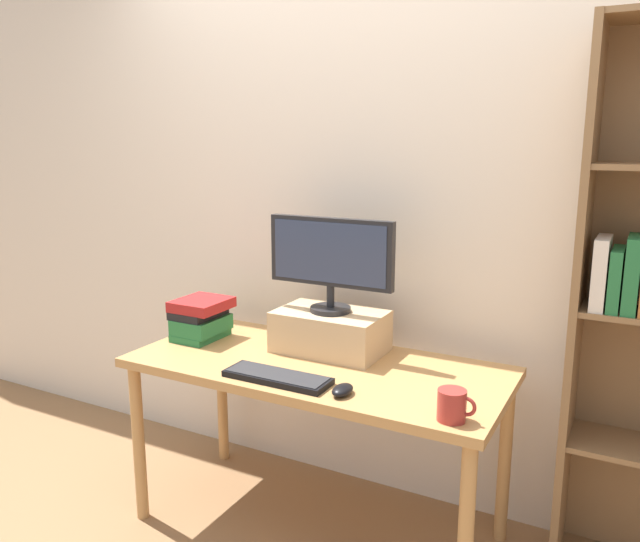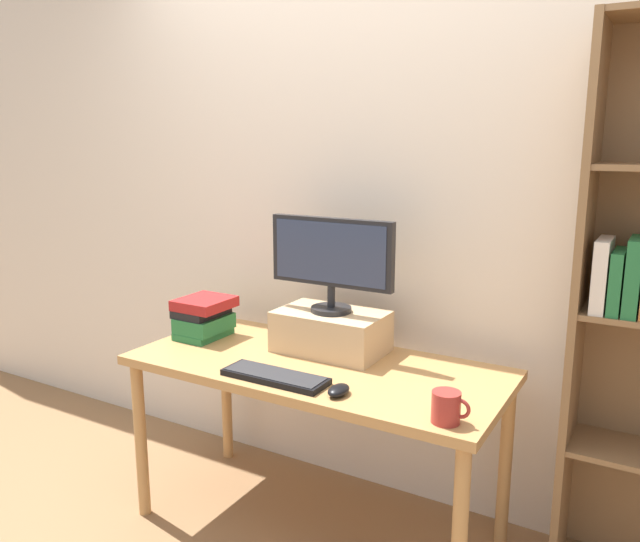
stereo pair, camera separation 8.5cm
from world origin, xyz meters
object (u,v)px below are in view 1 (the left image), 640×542
object	(u,v)px
desk	(316,381)
keyboard	(277,377)
computer_monitor	(330,258)
coffee_mug	(452,405)
computer_mouse	(343,390)
book_stack	(201,318)
riser_box	(330,331)

from	to	relation	value
desk	keyboard	world-z (taller)	keyboard
computer_monitor	coffee_mug	bearing A→B (deg)	-32.26
computer_mouse	book_stack	xyz separation A→B (m)	(-0.82, 0.27, 0.07)
keyboard	desk	bearing A→B (deg)	80.10
riser_box	keyboard	world-z (taller)	riser_box
computer_mouse	coffee_mug	distance (m)	0.39
desk	computer_mouse	world-z (taller)	computer_mouse
book_stack	desk	bearing A→B (deg)	-3.40
book_stack	coffee_mug	bearing A→B (deg)	-13.24
desk	keyboard	bearing A→B (deg)	-99.90
riser_box	computer_monitor	size ratio (longest dim) A/B	0.81
keyboard	computer_mouse	size ratio (longest dim) A/B	3.87
desk	coffee_mug	size ratio (longest dim) A/B	12.02
computer_monitor	computer_mouse	bearing A→B (deg)	-57.39
computer_monitor	book_stack	world-z (taller)	computer_monitor
computer_monitor	keyboard	world-z (taller)	computer_monitor
riser_box	book_stack	bearing A→B (deg)	-168.71
computer_monitor	computer_mouse	xyz separation A→B (m)	(0.25, -0.38, -0.38)
computer_monitor	keyboard	bearing A→B (deg)	-93.53
desk	riser_box	xyz separation A→B (m)	(-0.02, 0.15, 0.16)
desk	keyboard	xyz separation A→B (m)	(-0.04, -0.23, 0.09)
riser_box	book_stack	world-z (taller)	book_stack
desk	computer_mouse	xyz separation A→B (m)	(0.23, -0.23, 0.09)
desk	riser_box	distance (m)	0.22
desk	coffee_mug	world-z (taller)	coffee_mug
desk	computer_monitor	size ratio (longest dim) A/B	2.74
desk	computer_monitor	distance (m)	0.49
desk	book_stack	distance (m)	0.62
keyboard	coffee_mug	world-z (taller)	coffee_mug
coffee_mug	desk	bearing A→B (deg)	157.94
computer_mouse	coffee_mug	xyz separation A→B (m)	(0.39, -0.02, 0.03)
book_stack	coffee_mug	world-z (taller)	book_stack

